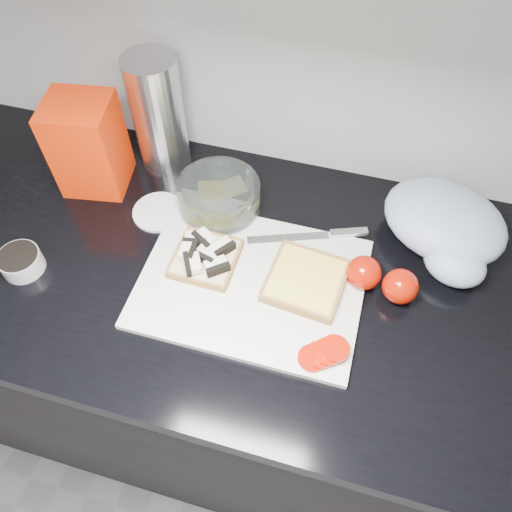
{
  "coord_description": "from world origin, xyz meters",
  "views": [
    {
      "loc": [
        0.19,
        0.7,
        1.67
      ],
      "look_at": [
        0.05,
        1.2,
        0.95
      ],
      "focal_mm": 35.0,
      "sensor_mm": 36.0,
      "label": 1
    }
  ],
  "objects": [
    {
      "name": "tomato_slices",
      "position": [
        0.2,
        1.06,
        0.92
      ],
      "size": [
        0.09,
        0.08,
        0.02
      ],
      "rotation": [
        0.0,
        0.0,
        0.13
      ],
      "color": "#A81403",
      "rests_on": "cutting_board"
    },
    {
      "name": "bread_right",
      "position": [
        0.15,
        1.19,
        0.92
      ],
      "size": [
        0.15,
        0.15,
        0.02
      ],
      "rotation": [
        0.0,
        0.0,
        -0.1
      ],
      "color": "beige",
      "rests_on": "cutting_board"
    },
    {
      "name": "grocery_bag",
      "position": [
        0.37,
        1.36,
        0.95
      ],
      "size": [
        0.29,
        0.28,
        0.1
      ],
      "rotation": [
        0.0,
        0.0,
        -0.38
      ],
      "color": "silver",
      "rests_on": "countertop"
    },
    {
      "name": "countertop",
      "position": [
        0.0,
        1.2,
        0.88
      ],
      "size": [
        3.5,
        0.64,
        0.04
      ],
      "primitive_type": "cube",
      "color": "black",
      "rests_on": "base_cabinet"
    },
    {
      "name": "seed_tub",
      "position": [
        -0.37,
        1.09,
        0.92
      ],
      "size": [
        0.08,
        0.08,
        0.04
      ],
      "color": "#A5ABAB",
      "rests_on": "countertop"
    },
    {
      "name": "cutting_board",
      "position": [
        0.05,
        1.17,
        0.91
      ],
      "size": [
        0.4,
        0.3,
        0.01
      ],
      "primitive_type": "cube",
      "color": "silver",
      "rests_on": "countertop"
    },
    {
      "name": "whole_tomatoes",
      "position": [
        0.28,
        1.22,
        0.93
      ],
      "size": [
        0.13,
        0.07,
        0.06
      ],
      "rotation": [
        0.0,
        0.0,
        0.16
      ],
      "color": "#A81403",
      "rests_on": "countertop"
    },
    {
      "name": "bread_left",
      "position": [
        -0.04,
        1.19,
        0.92
      ],
      "size": [
        0.12,
        0.12,
        0.04
      ],
      "rotation": [
        0.0,
        0.0,
        -0.02
      ],
      "color": "beige",
      "rests_on": "cutting_board"
    },
    {
      "name": "knife",
      "position": [
        0.16,
        1.3,
        0.92
      ],
      "size": [
        0.22,
        0.1,
        0.01
      ],
      "rotation": [
        0.0,
        0.0,
        0.36
      ],
      "color": "silver",
      "rests_on": "cutting_board"
    },
    {
      "name": "tub_lid",
      "position": [
        -0.18,
        1.28,
        0.9
      ],
      "size": [
        0.11,
        0.11,
        0.01
      ],
      "primitive_type": "cylinder",
      "rotation": [
        0.0,
        0.0,
        -0.09
      ],
      "color": "silver",
      "rests_on": "countertop"
    },
    {
      "name": "bread_bag",
      "position": [
        -0.33,
        1.33,
        1.0
      ],
      "size": [
        0.14,
        0.13,
        0.2
      ],
      "primitive_type": "cube",
      "rotation": [
        0.0,
        0.0,
        0.16
      ],
      "color": "#F92304",
      "rests_on": "countertop"
    },
    {
      "name": "glass_bowl",
      "position": [
        -0.06,
        1.32,
        0.93
      ],
      "size": [
        0.16,
        0.16,
        0.07
      ],
      "rotation": [
        0.0,
        0.0,
        0.33
      ],
      "color": "silver",
      "rests_on": "countertop"
    },
    {
      "name": "steel_canister",
      "position": [
        -0.22,
        1.43,
        1.02
      ],
      "size": [
        0.1,
        0.1,
        0.25
      ],
      "primitive_type": "cylinder",
      "color": "silver",
      "rests_on": "countertop"
    },
    {
      "name": "base_cabinet",
      "position": [
        0.0,
        1.2,
        0.43
      ],
      "size": [
        3.5,
        0.6,
        0.86
      ],
      "primitive_type": "cube",
      "color": "black",
      "rests_on": "ground"
    }
  ]
}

